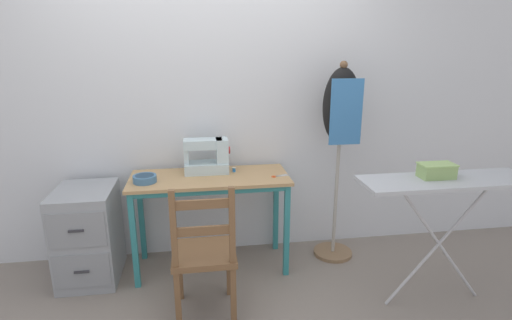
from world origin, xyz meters
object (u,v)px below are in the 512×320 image
object	(u,v)px
thread_spool_near_machine	(234,170)
wooden_chair	(204,254)
filing_cabinet	(88,234)
fabric_bowl	(145,179)
storage_box	(437,171)
dress_form	(341,120)
ironing_board	(447,187)
sewing_machine	(209,157)
scissors	(277,176)

from	to	relation	value
thread_spool_near_machine	wooden_chair	xyz separation A→B (m)	(-0.26, -0.67, -0.34)
wooden_chair	filing_cabinet	world-z (taller)	wooden_chair
fabric_bowl	storage_box	xyz separation A→B (m)	(1.89, -0.57, 0.15)
dress_form	fabric_bowl	bearing A→B (deg)	-176.20
fabric_bowl	ironing_board	xyz separation A→B (m)	(1.95, -0.61, 0.05)
dress_form	ironing_board	world-z (taller)	dress_form
ironing_board	sewing_machine	bearing A→B (deg)	152.47
dress_form	storage_box	xyz separation A→B (m)	(0.41, -0.67, -0.22)
fabric_bowl	dress_form	distance (m)	1.53
wooden_chair	dress_form	xyz separation A→B (m)	(1.08, 0.62, 0.72)
sewing_machine	scissors	world-z (taller)	sewing_machine
scissors	dress_form	bearing A→B (deg)	12.20
wooden_chair	storage_box	xyz separation A→B (m)	(1.49, -0.05, 0.50)
ironing_board	scissors	bearing A→B (deg)	148.80
storage_box	wooden_chair	bearing A→B (deg)	178.16
ironing_board	storage_box	size ratio (longest dim) A/B	5.01
fabric_bowl	filing_cabinet	distance (m)	0.62
sewing_machine	scissors	bearing A→B (deg)	-19.63
filing_cabinet	ironing_board	bearing A→B (deg)	-15.27
thread_spool_near_machine	filing_cabinet	bearing A→B (deg)	-175.05
fabric_bowl	dress_form	world-z (taller)	dress_form
thread_spool_near_machine	filing_cabinet	distance (m)	1.18
filing_cabinet	dress_form	xyz separation A→B (m)	(1.93, 0.05, 0.80)
fabric_bowl	thread_spool_near_machine	size ratio (longest dim) A/B	4.41
storage_box	sewing_machine	bearing A→B (deg)	152.60
scissors	ironing_board	world-z (taller)	ironing_board
sewing_machine	fabric_bowl	distance (m)	0.50
scissors	storage_box	bearing A→B (deg)	-31.25
dress_form	thread_spool_near_machine	bearing A→B (deg)	176.99
wooden_chair	ironing_board	xyz separation A→B (m)	(1.56, -0.08, 0.40)
ironing_board	storage_box	world-z (taller)	storage_box
wooden_chair	thread_spool_near_machine	bearing A→B (deg)	68.75
filing_cabinet	dress_form	distance (m)	2.09
filing_cabinet	storage_box	xyz separation A→B (m)	(2.34, -0.62, 0.58)
fabric_bowl	scissors	world-z (taller)	fabric_bowl
fabric_bowl	scissors	xyz separation A→B (m)	(0.97, -0.01, -0.02)
wooden_chair	ironing_board	world-z (taller)	wooden_chair
sewing_machine	thread_spool_near_machine	world-z (taller)	sewing_machine
fabric_bowl	dress_form	xyz separation A→B (m)	(1.48, 0.10, 0.37)
sewing_machine	thread_spool_near_machine	xyz separation A→B (m)	(0.19, -0.03, -0.11)
scissors	wooden_chair	size ratio (longest dim) A/B	0.15
fabric_bowl	dress_form	bearing A→B (deg)	3.80
scissors	fabric_bowl	bearing A→B (deg)	179.27
dress_form	ironing_board	bearing A→B (deg)	-56.28
sewing_machine	storage_box	bearing A→B (deg)	-27.40
wooden_chair	filing_cabinet	bearing A→B (deg)	145.94
sewing_machine	ironing_board	distance (m)	1.68
thread_spool_near_machine	dress_form	size ratio (longest dim) A/B	0.02
thread_spool_near_machine	ironing_board	size ratio (longest dim) A/B	0.03
dress_form	ironing_board	distance (m)	0.91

